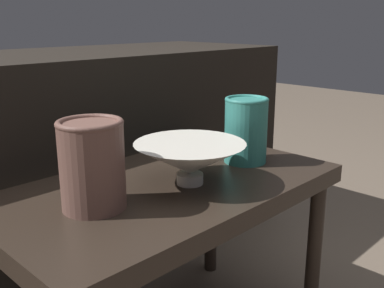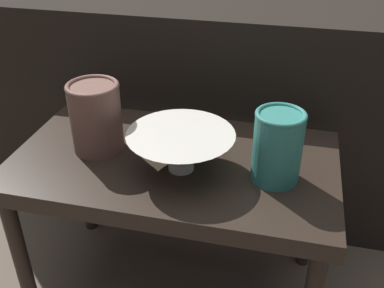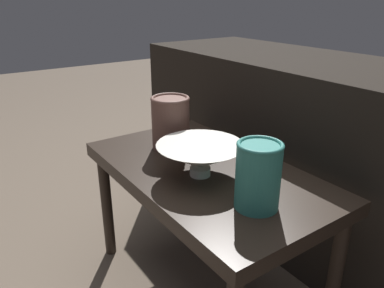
% 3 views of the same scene
% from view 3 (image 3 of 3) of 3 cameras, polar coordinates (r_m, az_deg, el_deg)
% --- Properties ---
extents(ground_plane, '(8.00, 8.00, 0.00)m').
position_cam_3_polar(ground_plane, '(1.27, 1.81, -20.83)').
color(ground_plane, '#6B5B4C').
extents(table, '(0.73, 0.41, 0.42)m').
position_cam_3_polar(table, '(1.05, 2.04, -6.05)').
color(table, '#2D231C').
rests_on(table, ground_plane).
extents(couch_backdrop, '(1.57, 0.50, 0.65)m').
position_cam_3_polar(couch_backdrop, '(1.42, 19.11, -1.52)').
color(couch_backdrop, black).
rests_on(couch_backdrop, ground_plane).
extents(bowl, '(0.23, 0.23, 0.09)m').
position_cam_3_polar(bowl, '(0.97, 1.27, -1.89)').
color(bowl, silver).
rests_on(bowl, table).
extents(vase_textured_left, '(0.12, 0.12, 0.16)m').
position_cam_3_polar(vase_textured_left, '(1.14, -3.48, 3.34)').
color(vase_textured_left, brown).
rests_on(vase_textured_left, table).
extents(vase_colorful_right, '(0.10, 0.10, 0.15)m').
position_cam_3_polar(vase_colorful_right, '(0.83, 10.05, -4.63)').
color(vase_colorful_right, teal).
rests_on(vase_colorful_right, table).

